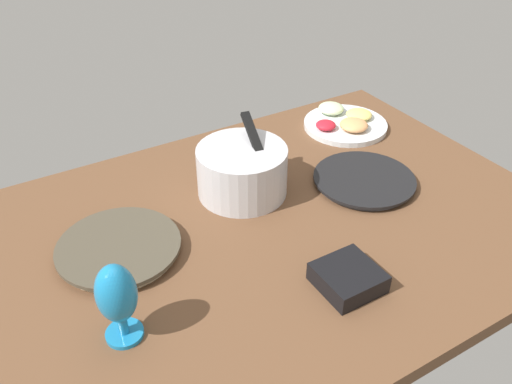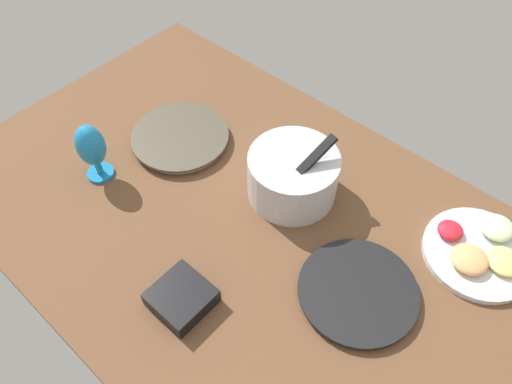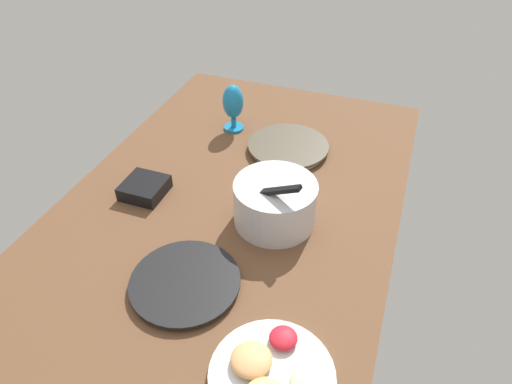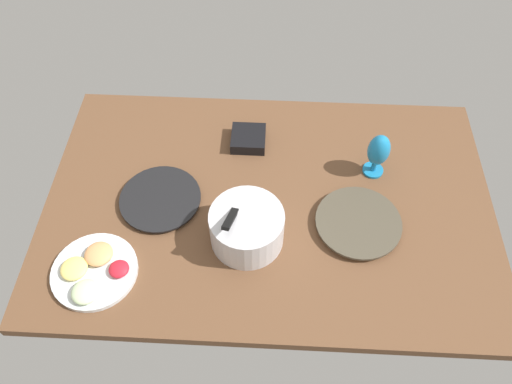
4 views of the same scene
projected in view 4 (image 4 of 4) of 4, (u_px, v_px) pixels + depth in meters
ground_plane at (269, 204)px, 179.93cm from camera, size 160.00×104.00×4.00cm
dinner_plate_left at (358, 223)px, 171.10cm from camera, size 29.65×29.65×2.70cm
dinner_plate_right at (160, 199)px, 177.51cm from camera, size 28.98×28.98×2.08cm
mixing_bowl at (247, 227)px, 163.16cm from camera, size 24.60×24.60×19.78cm
fruit_platter at (94, 271)px, 159.86cm from camera, size 27.83×27.83×5.07cm
hurricane_glass_blue at (378, 152)px, 177.67cm from camera, size 8.02×8.02×18.62cm
square_bowl_black at (248, 138)px, 192.89cm from camera, size 13.14×13.14×4.61cm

